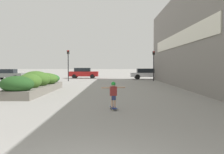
% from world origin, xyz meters
% --- Properties ---
extents(building_wall_right, '(0.67, 38.52, 8.47)m').
position_xyz_m(building_wall_right, '(6.53, 12.53, 4.23)').
color(building_wall_right, gray).
rests_on(building_wall_right, ground_plane).
extents(planter_box, '(2.17, 9.04, 1.53)m').
position_xyz_m(planter_box, '(-4.92, 13.78, 0.69)').
color(planter_box, slate).
rests_on(planter_box, ground_plane).
extents(skateboard, '(0.34, 0.75, 0.09)m').
position_xyz_m(skateboard, '(0.50, 6.78, 0.07)').
color(skateboard, navy).
rests_on(skateboard, ground_plane).
extents(skateboarder, '(1.03, 0.29, 1.12)m').
position_xyz_m(skateboarder, '(0.50, 6.78, 0.77)').
color(skateboarder, tan).
rests_on(skateboarder, skateboard).
extents(car_leftmost, '(4.39, 2.01, 1.59)m').
position_xyz_m(car_leftmost, '(-4.06, 34.28, 0.83)').
color(car_leftmost, maroon).
rests_on(car_leftmost, ground_plane).
extents(car_center_left, '(3.96, 1.86, 1.53)m').
position_xyz_m(car_center_left, '(15.19, 33.89, 0.79)').
color(car_center_left, silver).
rests_on(car_center_left, ground_plane).
extents(car_center_right, '(4.77, 1.96, 1.52)m').
position_xyz_m(car_center_right, '(5.30, 31.67, 0.81)').
color(car_center_right, silver).
rests_on(car_center_right, ground_plane).
extents(car_rightmost, '(4.24, 1.90, 1.45)m').
position_xyz_m(car_rightmost, '(-14.21, 30.74, 0.75)').
color(car_rightmost, slate).
rests_on(car_rightmost, ground_plane).
extents(traffic_light_left, '(0.28, 0.30, 3.82)m').
position_xyz_m(traffic_light_left, '(-5.07, 26.83, 2.57)').
color(traffic_light_left, black).
rests_on(traffic_light_left, ground_plane).
extents(traffic_light_right, '(0.28, 0.30, 3.72)m').
position_xyz_m(traffic_light_right, '(5.52, 27.18, 2.52)').
color(traffic_light_right, black).
rests_on(traffic_light_right, ground_plane).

